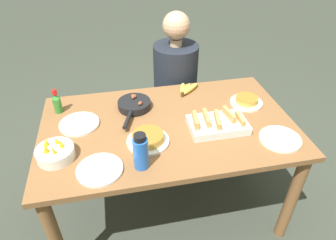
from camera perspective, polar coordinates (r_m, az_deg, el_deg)
name	(u,v)px	position (r m, az deg, el deg)	size (l,w,h in m)	color
ground_plane	(168,204)	(2.33, 0.00, -15.65)	(14.00, 14.00, 0.00)	#383D33
dining_table	(168,137)	(1.87, 0.00, -3.28)	(1.51, 0.90, 0.75)	brown
banana_bunch	(186,89)	(2.12, 3.51, 5.89)	(0.17, 0.17, 0.04)	gold
melon_tray	(217,124)	(1.77, 9.38, -0.73)	(0.34, 0.21, 0.10)	silver
skillet	(134,105)	(1.94, -6.47, 2.89)	(0.21, 0.36, 0.08)	black
frittata_plate_center	(148,139)	(1.66, -3.85, -3.57)	(0.24, 0.24, 0.06)	silver
frittata_plate_side	(246,101)	(2.04, 14.71, 3.52)	(0.21, 0.21, 0.05)	silver
empty_plate_near_front	(79,124)	(1.87, -16.53, -0.72)	(0.24, 0.24, 0.02)	silver
empty_plate_far_left	(100,170)	(1.54, -12.87, -9.21)	(0.23, 0.23, 0.02)	silver
empty_plate_far_right	(280,139)	(1.80, 20.57, -3.39)	(0.23, 0.23, 0.02)	silver
fruit_bowl_mango	(55,152)	(1.66, -20.71, -5.80)	(0.20, 0.20, 0.11)	silver
water_bottle	(141,152)	(1.48, -5.21, -6.07)	(0.08, 0.08, 0.20)	blue
hot_sauce_bottle	(57,103)	(1.99, -20.38, 3.14)	(0.05, 0.05, 0.16)	#337F2D
person_figure	(175,98)	(2.52, 1.37, 4.21)	(0.38, 0.38, 1.22)	black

